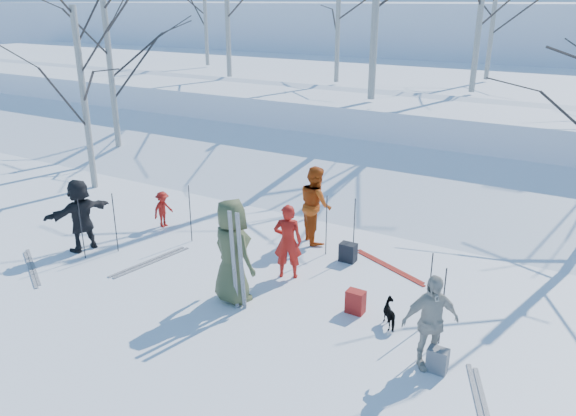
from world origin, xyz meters
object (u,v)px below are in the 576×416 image
Objects in this scene: skier_olive_center at (232,251)px; skier_cream_east at (430,322)px; backpack_red at (356,302)px; backpack_dark at (348,252)px; skier_grey_west at (81,215)px; skier_red_seated at (163,209)px; skier_redor_behind at (316,204)px; skier_red_north at (288,241)px; backpack_grey at (437,360)px; dog at (392,314)px.

skier_cream_east is (3.65, -0.12, -0.22)m from skier_olive_center.
backpack_red is 2.08m from backpack_dark.
skier_cream_east is at bearing -164.91° from skier_olive_center.
skier_grey_west is at bearing -155.28° from backpack_dark.
backpack_red is (6.26, 0.60, -0.60)m from skier_grey_west.
backpack_dark is (4.67, 0.52, -0.24)m from skier_red_seated.
skier_red_north is at bearing 145.39° from skier_redor_behind.
backpack_grey is (0.18, -0.07, -0.56)m from skier_cream_east.
dog is (6.96, 0.51, -0.58)m from skier_grey_west.
skier_red_seated is at bearing 163.33° from backpack_grey.
backpack_dark is (5.26, 2.42, -0.61)m from skier_grey_west.
skier_olive_center reaches higher than skier_grey_west.
skier_redor_behind is at bearing 139.30° from skier_grey_west.
skier_red_north reaches higher than skier_cream_east.
skier_red_seated is (-3.94, 0.73, -0.32)m from skier_red_north.
skier_grey_west reaches higher than backpack_dark.
skier_cream_east reaches higher than skier_red_seated.
backpack_dark is at bearing 127.87° from skier_grey_west.
skier_red_north is 3.81× the size of backpack_dark.
skier_grey_west is at bearing 165.97° from skier_red_seated.
backpack_grey is (7.40, -2.21, -0.25)m from skier_red_seated.
dog is (-0.85, 0.76, -0.53)m from skier_cream_east.
backpack_red is (-1.55, 0.85, -0.54)m from skier_cream_east.
backpack_dark is at bearing 134.91° from backpack_grey.
skier_red_seated is 1.67× the size of dog.
skier_olive_center is at bearing -113.38° from backpack_dark.
skier_red_seated is 7.54m from skier_cream_east.
skier_cream_east is at bearing 101.31° from skier_grey_west.
dog is at bearing -178.16° from skier_redor_behind.
skier_redor_behind reaches higher than skier_grey_west.
dog is 1.33× the size of backpack_dark.
skier_red_north is 3.81m from backpack_grey.
backpack_red is at bearing -61.35° from backpack_dark.
backpack_grey is (3.84, -3.35, -0.69)m from skier_redor_behind.
skier_redor_behind is 4.39× the size of backpack_dark.
dog is at bearing 141.39° from backpack_grey.
skier_red_north is 1.72× the size of skier_red_seated.
skier_red_seated is 0.55× the size of skier_grey_west.
skier_olive_center is 1.30× the size of skier_cream_east.
backpack_dark is (1.10, 2.55, -0.77)m from skier_olive_center.
backpack_dark reaches higher than backpack_grey.
backpack_grey is at bearing -165.80° from skier_olive_center.
skier_red_seated is (-3.56, 2.03, -0.53)m from skier_olive_center.
backpack_red is at bearing 152.18° from backpack_grey.
skier_olive_center is 5.13× the size of backpack_grey.
skier_red_north is 3.57m from skier_cream_east.
skier_olive_center reaches higher than backpack_red.
skier_red_north is at bearing -56.60° from dog.
backpack_grey is (3.83, -0.18, -0.78)m from skier_olive_center.
skier_olive_center is 3.67× the size of dog.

